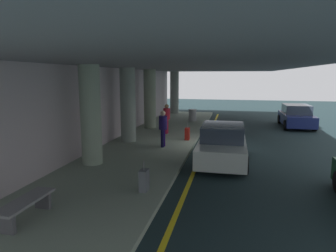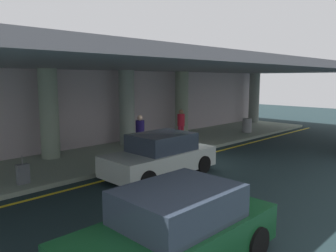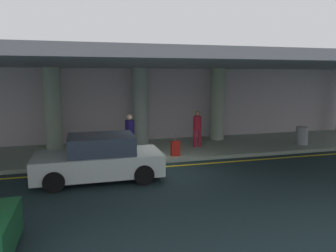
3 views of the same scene
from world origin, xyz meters
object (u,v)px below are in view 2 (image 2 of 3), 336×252
(support_column_right_mid, at_px, (254,98))
(car_dark_green, at_px, (175,231))
(trash_bin_steel, at_px, (247,125))
(support_column_far_left, at_px, (49,114))
(support_column_left_mid, at_px, (127,108))
(car_silver, at_px, (160,156))
(suitcase_upright_primary, at_px, (182,143))
(support_column_center, at_px, (182,103))
(traveler_with_luggage, at_px, (140,131))
(person_waiting_for_ride, at_px, (181,123))
(suitcase_upright_secondary, at_px, (23,174))

(support_column_right_mid, relative_size, car_dark_green, 0.89)
(trash_bin_steel, bearing_deg, car_dark_green, -153.12)
(support_column_far_left, height_order, support_column_right_mid, same)
(support_column_left_mid, height_order, car_silver, support_column_left_mid)
(support_column_left_mid, relative_size, suitcase_upright_primary, 4.06)
(support_column_center, relative_size, traveler_with_luggage, 2.17)
(trash_bin_steel, bearing_deg, support_column_center, 147.21)
(support_column_right_mid, bearing_deg, support_column_center, 180.00)
(support_column_left_mid, bearing_deg, traveler_with_luggage, -113.01)
(car_silver, xyz_separation_m, traveler_with_luggage, (1.42, 2.75, 0.40))
(car_dark_green, distance_m, suitcase_upright_primary, 9.38)
(car_silver, bearing_deg, person_waiting_for_ride, -141.60)
(car_dark_green, bearing_deg, suitcase_upright_primary, 37.32)
(car_silver, bearing_deg, suitcase_upright_secondary, -24.30)
(support_column_far_left, xyz_separation_m, support_column_center, (8.00, 0.00, 0.00))
(support_column_right_mid, bearing_deg, car_dark_green, -153.28)
(suitcase_upright_primary, bearing_deg, car_silver, -124.73)
(support_column_center, xyz_separation_m, suitcase_upright_primary, (-3.09, -2.85, -1.51))
(suitcase_upright_primary, bearing_deg, car_dark_green, -113.66)
(support_column_center, bearing_deg, car_silver, -142.89)
(support_column_far_left, distance_m, support_column_left_mid, 4.00)
(support_column_left_mid, xyz_separation_m, person_waiting_for_ride, (2.39, -1.44, -0.86))
(support_column_center, relative_size, suitcase_upright_primary, 4.06)
(support_column_left_mid, relative_size, support_column_right_mid, 1.00)
(traveler_with_luggage, xyz_separation_m, person_waiting_for_ride, (3.23, 0.54, 0.00))
(support_column_left_mid, distance_m, support_column_right_mid, 12.00)
(car_silver, relative_size, trash_bin_steel, 4.82)
(support_column_right_mid, xyz_separation_m, car_dark_green, (-18.07, -9.10, -1.26))
(support_column_left_mid, relative_size, car_dark_green, 0.89)
(support_column_center, bearing_deg, person_waiting_for_ride, -138.29)
(support_column_far_left, relative_size, suitcase_upright_secondary, 4.06)
(car_silver, xyz_separation_m, suitcase_upright_primary, (3.17, 1.89, -0.25))
(support_column_far_left, relative_size, trash_bin_steel, 4.29)
(support_column_far_left, xyz_separation_m, car_dark_green, (-2.07, -9.10, -1.26))
(support_column_right_mid, distance_m, suitcase_upright_primary, 11.55)
(support_column_center, xyz_separation_m, person_waiting_for_ride, (-1.61, -1.44, -0.86))
(support_column_far_left, xyz_separation_m, support_column_right_mid, (16.00, 0.00, 0.00))
(traveler_with_luggage, bearing_deg, car_dark_green, 175.95)
(person_waiting_for_ride, relative_size, suitcase_upright_primary, 1.87)
(car_silver, bearing_deg, traveler_with_luggage, -114.20)
(support_column_left_mid, bearing_deg, support_column_right_mid, 0.00)
(support_column_left_mid, distance_m, support_column_center, 4.00)
(car_dark_green, height_order, person_waiting_for_ride, person_waiting_for_ride)
(support_column_far_left, xyz_separation_m, traveler_with_luggage, (3.16, -1.98, -0.86))
(support_column_right_mid, height_order, suitcase_upright_secondary, support_column_right_mid)
(support_column_left_mid, relative_size, car_silver, 0.89)
(support_column_right_mid, bearing_deg, trash_bin_steel, -153.73)
(traveler_with_luggage, height_order, trash_bin_steel, traveler_with_luggage)
(support_column_left_mid, xyz_separation_m, support_column_right_mid, (12.00, 0.00, 0.00))
(support_column_left_mid, xyz_separation_m, support_column_center, (4.00, 0.00, 0.00))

